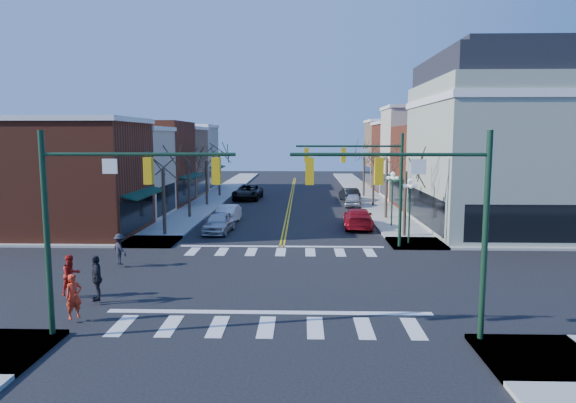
# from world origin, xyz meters

# --- Properties ---
(ground) EXTENTS (160.00, 160.00, 0.00)m
(ground) POSITION_xyz_m (0.00, 0.00, 0.00)
(ground) COLOR black
(ground) RESTS_ON ground
(sidewalk_left) EXTENTS (3.50, 70.00, 0.15)m
(sidewalk_left) POSITION_xyz_m (-8.75, 20.00, 0.07)
(sidewalk_left) COLOR #9E9B93
(sidewalk_left) RESTS_ON ground
(sidewalk_right) EXTENTS (3.50, 70.00, 0.15)m
(sidewalk_right) POSITION_xyz_m (8.75, 20.00, 0.07)
(sidewalk_right) COLOR #9E9B93
(sidewalk_right) RESTS_ON ground
(bldg_left_brick_a) EXTENTS (10.00, 8.50, 8.00)m
(bldg_left_brick_a) POSITION_xyz_m (-15.50, 11.75, 4.00)
(bldg_left_brick_a) COLOR maroon
(bldg_left_brick_a) RESTS_ON ground
(bldg_left_stucco_a) EXTENTS (10.00, 7.00, 7.50)m
(bldg_left_stucco_a) POSITION_xyz_m (-15.50, 19.50, 3.75)
(bldg_left_stucco_a) COLOR #BCB19B
(bldg_left_stucco_a) RESTS_ON ground
(bldg_left_brick_b) EXTENTS (10.00, 9.00, 8.50)m
(bldg_left_brick_b) POSITION_xyz_m (-15.50, 27.50, 4.25)
(bldg_left_brick_b) COLOR maroon
(bldg_left_brick_b) RESTS_ON ground
(bldg_left_tan) EXTENTS (10.00, 7.50, 7.80)m
(bldg_left_tan) POSITION_xyz_m (-15.50, 35.75, 3.90)
(bldg_left_tan) COLOR #9D7756
(bldg_left_tan) RESTS_ON ground
(bldg_left_stucco_b) EXTENTS (10.00, 8.00, 8.20)m
(bldg_left_stucco_b) POSITION_xyz_m (-15.50, 43.50, 4.10)
(bldg_left_stucco_b) COLOR #BCB19B
(bldg_left_stucco_b) RESTS_ON ground
(bldg_right_brick_a) EXTENTS (10.00, 8.50, 8.00)m
(bldg_right_brick_a) POSITION_xyz_m (15.50, 25.75, 4.00)
(bldg_right_brick_a) COLOR maroon
(bldg_right_brick_a) RESTS_ON ground
(bldg_right_stucco) EXTENTS (10.00, 7.00, 10.00)m
(bldg_right_stucco) POSITION_xyz_m (15.50, 33.50, 5.00)
(bldg_right_stucco) COLOR #BCB19B
(bldg_right_stucco) RESTS_ON ground
(bldg_right_brick_b) EXTENTS (10.00, 8.00, 8.50)m
(bldg_right_brick_b) POSITION_xyz_m (15.50, 41.00, 4.25)
(bldg_right_brick_b) COLOR maroon
(bldg_right_brick_b) RESTS_ON ground
(bldg_right_tan) EXTENTS (10.00, 8.00, 9.00)m
(bldg_right_tan) POSITION_xyz_m (15.50, 49.00, 4.50)
(bldg_right_tan) COLOR #9D7756
(bldg_right_tan) RESTS_ON ground
(victorian_corner) EXTENTS (12.25, 14.25, 13.30)m
(victorian_corner) POSITION_xyz_m (16.50, 14.50, 6.66)
(victorian_corner) COLOR #949E88
(victorian_corner) RESTS_ON ground
(traffic_mast_near_left) EXTENTS (6.60, 0.28, 7.20)m
(traffic_mast_near_left) POSITION_xyz_m (-5.55, -7.40, 4.71)
(traffic_mast_near_left) COLOR #14331E
(traffic_mast_near_left) RESTS_ON ground
(traffic_mast_near_right) EXTENTS (6.60, 0.28, 7.20)m
(traffic_mast_near_right) POSITION_xyz_m (5.55, -7.40, 4.71)
(traffic_mast_near_right) COLOR #14331E
(traffic_mast_near_right) RESTS_ON ground
(traffic_mast_far_right) EXTENTS (6.60, 0.28, 7.20)m
(traffic_mast_far_right) POSITION_xyz_m (5.55, 7.40, 4.71)
(traffic_mast_far_right) COLOR #14331E
(traffic_mast_far_right) RESTS_ON ground
(lamppost_corner) EXTENTS (0.36, 0.36, 4.33)m
(lamppost_corner) POSITION_xyz_m (8.20, 8.50, 2.96)
(lamppost_corner) COLOR #14331E
(lamppost_corner) RESTS_ON ground
(lamppost_midblock) EXTENTS (0.36, 0.36, 4.33)m
(lamppost_midblock) POSITION_xyz_m (8.20, 15.00, 2.96)
(lamppost_midblock) COLOR #14331E
(lamppost_midblock) RESTS_ON ground
(tree_left_a) EXTENTS (0.24, 0.24, 4.76)m
(tree_left_a) POSITION_xyz_m (-8.40, 11.00, 2.38)
(tree_left_a) COLOR #382B21
(tree_left_a) RESTS_ON ground
(tree_left_b) EXTENTS (0.24, 0.24, 5.04)m
(tree_left_b) POSITION_xyz_m (-8.40, 19.00, 2.52)
(tree_left_b) COLOR #382B21
(tree_left_b) RESTS_ON ground
(tree_left_c) EXTENTS (0.24, 0.24, 4.55)m
(tree_left_c) POSITION_xyz_m (-8.40, 27.00, 2.27)
(tree_left_c) COLOR #382B21
(tree_left_c) RESTS_ON ground
(tree_left_d) EXTENTS (0.24, 0.24, 4.90)m
(tree_left_d) POSITION_xyz_m (-8.40, 35.00, 2.45)
(tree_left_d) COLOR #382B21
(tree_left_d) RESTS_ON ground
(tree_right_a) EXTENTS (0.24, 0.24, 4.62)m
(tree_right_a) POSITION_xyz_m (8.40, 11.00, 2.31)
(tree_right_a) COLOR #382B21
(tree_right_a) RESTS_ON ground
(tree_right_b) EXTENTS (0.24, 0.24, 5.18)m
(tree_right_b) POSITION_xyz_m (8.40, 19.00, 2.59)
(tree_right_b) COLOR #382B21
(tree_right_b) RESTS_ON ground
(tree_right_c) EXTENTS (0.24, 0.24, 4.83)m
(tree_right_c) POSITION_xyz_m (8.40, 27.00, 2.42)
(tree_right_c) COLOR #382B21
(tree_right_c) RESTS_ON ground
(tree_right_d) EXTENTS (0.24, 0.24, 4.97)m
(tree_right_d) POSITION_xyz_m (8.40, 35.00, 2.48)
(tree_right_d) COLOR #382B21
(tree_right_d) RESTS_ON ground
(car_left_near) EXTENTS (2.13, 4.59, 1.52)m
(car_left_near) POSITION_xyz_m (-4.80, 12.41, 0.76)
(car_left_near) COLOR #B7B8BC
(car_left_near) RESTS_ON ground
(car_left_mid) EXTENTS (1.87, 4.49, 1.45)m
(car_left_mid) POSITION_xyz_m (-4.80, 16.62, 0.72)
(car_left_mid) COLOR silver
(car_left_mid) RESTS_ON ground
(car_left_far) EXTENTS (3.16, 6.21, 1.68)m
(car_left_far) POSITION_xyz_m (-4.80, 32.28, 0.84)
(car_left_far) COLOR black
(car_left_far) RESTS_ON ground
(car_right_near) EXTENTS (2.49, 5.44, 1.54)m
(car_right_near) POSITION_xyz_m (5.58, 14.63, 0.77)
(car_right_near) COLOR maroon
(car_right_near) RESTS_ON ground
(car_right_mid) EXTENTS (2.14, 4.19, 1.37)m
(car_right_mid) POSITION_xyz_m (6.40, 26.74, 0.68)
(car_right_mid) COLOR #BCBBC0
(car_right_mid) RESTS_ON ground
(car_right_far) EXTENTS (2.07, 4.60, 1.47)m
(car_right_far) POSITION_xyz_m (6.40, 31.17, 0.73)
(car_right_far) COLOR black
(car_right_far) RESTS_ON ground
(pedestrian_red_a) EXTENTS (0.72, 0.73, 1.70)m
(pedestrian_red_a) POSITION_xyz_m (-7.30, -5.86, 1.00)
(pedestrian_red_a) COLOR red
(pedestrian_red_a) RESTS_ON sidewalk_left
(pedestrian_red_b) EXTENTS (1.03, 1.08, 1.75)m
(pedestrian_red_b) POSITION_xyz_m (-8.72, -2.96, 1.03)
(pedestrian_red_b) COLOR red
(pedestrian_red_b) RESTS_ON sidewalk_left
(pedestrian_dark_a) EXTENTS (0.90, 1.21, 1.91)m
(pedestrian_dark_a) POSITION_xyz_m (-7.30, -3.70, 1.11)
(pedestrian_dark_a) COLOR black
(pedestrian_dark_a) RESTS_ON sidewalk_left
(pedestrian_dark_b) EXTENTS (1.21, 1.19, 1.67)m
(pedestrian_dark_b) POSITION_xyz_m (-8.49, 2.36, 0.99)
(pedestrian_dark_b) COLOR black
(pedestrian_dark_b) RESTS_ON sidewalk_left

